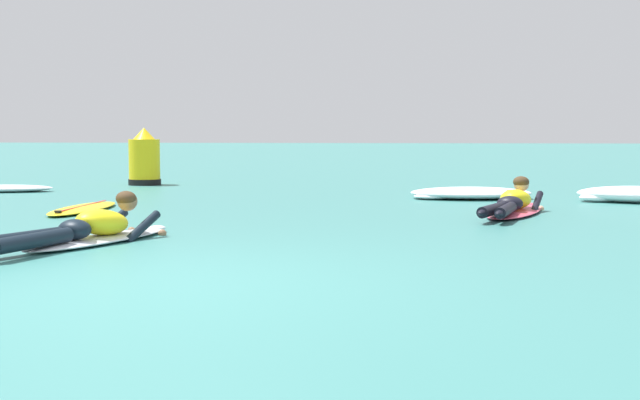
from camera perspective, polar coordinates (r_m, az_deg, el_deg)
name	(u,v)px	position (r m, az deg, el deg)	size (l,w,h in m)	color
ground_plane	(309,189)	(16.11, -0.78, 0.76)	(120.00, 120.00, 0.00)	#387A75
surfer_near	(90,230)	(8.57, -15.36, -1.97)	(1.23, 2.55, 0.53)	silver
surfer_far	(513,205)	(11.41, 12.99, -0.33)	(1.24, 2.59, 0.53)	#E54C66
drifting_surfboard	(83,208)	(12.17, -15.84, -0.55)	(0.60, 2.11, 0.16)	yellow
whitewater_front	(471,193)	(14.01, 10.22, 0.45)	(2.05, 1.21, 0.19)	white
whitewater_mid_right	(1,189)	(16.37, -20.90, 0.72)	(1.97, 1.05, 0.13)	white
channel_marker_buoy	(144,162)	(17.67, -11.85, 2.58)	(0.67, 0.67, 1.18)	yellow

